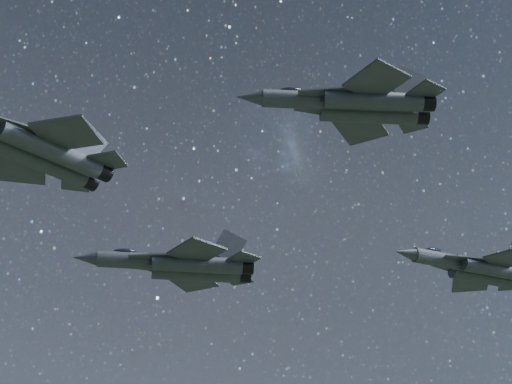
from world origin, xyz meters
name	(u,v)px	position (x,y,z in m)	size (l,w,h in m)	color
jet_lead	(29,145)	(-23.54, 1.06, 150.81)	(18.71, 12.63, 4.71)	#2D3238
jet_left	(182,265)	(-4.34, 15.33, 149.99)	(19.30, 12.87, 4.90)	#2D3238
jet_right	(355,104)	(-3.28, -15.58, 150.72)	(15.08, 9.94, 3.86)	#2D3238
jet_slot	(480,269)	(21.00, -0.84, 148.28)	(16.78, 11.79, 4.24)	#2D3238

